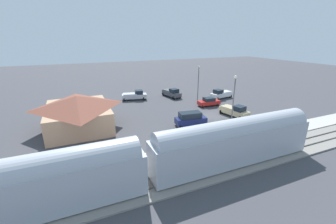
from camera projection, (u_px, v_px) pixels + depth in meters
ground_plane at (213, 116)px, 39.57m from camera, size 200.00×200.00×0.00m
railway_track at (278, 150)px, 27.39m from camera, size 4.80×70.00×0.30m
platform at (254, 137)px, 30.84m from camera, size 3.20×46.00×0.30m
passenger_train at (147, 159)px, 20.07m from camera, size 2.93×39.10×4.98m
station_building at (78, 111)px, 33.86m from camera, size 12.35×9.73×5.04m
pedestrian_on_platform at (254, 130)px, 30.36m from camera, size 0.36×0.36×1.71m
pedestrian_waiting_far at (288, 124)px, 32.68m from camera, size 0.36×0.36×1.71m
sedan_red at (209, 102)px, 45.27m from camera, size 2.10×4.60×1.74m
pickup_white at (221, 94)px, 50.88m from camera, size 2.77×5.64×2.14m
pickup_tan at (235, 111)px, 39.21m from camera, size 5.68×3.28×2.14m
suv_navy at (191, 119)px, 35.06m from camera, size 2.60×5.12×2.22m
pickup_silver at (135, 95)px, 49.67m from camera, size 3.04×5.69×2.14m
pickup_charcoal at (172, 93)px, 51.96m from camera, size 5.66×3.23×2.14m
light_pole_near_platform at (234, 98)px, 30.93m from camera, size 0.44×0.44×8.48m
light_pole_lot_center at (198, 79)px, 48.32m from camera, size 0.44×0.44×7.58m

